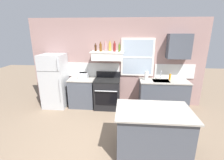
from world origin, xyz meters
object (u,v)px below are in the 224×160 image
Objects in this scene: stove_range at (107,93)px; dish_soap_bottle at (170,77)px; bottle_rose_pink at (106,47)px; kitchen_island at (152,131)px; refrigerator at (55,81)px; toaster at (83,75)px; paper_towel_roll at (146,76)px; bottle_olive_oil_square at (119,48)px; bottle_red_label_wine at (114,47)px; bottle_amber_wine at (101,47)px; bottle_champagne_gold_foil at (110,47)px; bottle_brown_stout at (96,48)px.

stove_range is 6.06× the size of dish_soap_bottle.
bottle_rose_pink is 1.67× the size of dish_soap_bottle.
refrigerator is at bearing 145.71° from kitchen_island.
toaster reaches higher than dish_soap_bottle.
kitchen_island is at bearing -92.49° from paper_towel_roll.
toaster is 1.65× the size of dish_soap_bottle.
bottle_olive_oil_square is at bearing -177.35° from dish_soap_bottle.
refrigerator is at bearing -173.77° from bottle_rose_pink.
toaster is 1.01× the size of bottle_red_label_wine.
bottle_champagne_gold_foil is at bearing 16.19° from bottle_amber_wine.
bottle_amber_wine reaches higher than bottle_brown_stout.
bottle_amber_wine is at bearing -163.81° from bottle_champagne_gold_foil.
bottle_olive_oil_square is at bearing -11.55° from bottle_rose_pink.
bottle_rose_pink is (0.69, 0.09, 0.86)m from toaster.
bottle_brown_stout is 0.91× the size of bottle_olive_oil_square.
bottle_brown_stout is at bearing 125.83° from kitchen_island.
toaster is at bearing -178.83° from bottle_red_label_wine.
bottle_amber_wine is 1.56× the size of dish_soap_bottle.
dish_soap_bottle is at bearing 68.54° from kitchen_island.
bottle_red_label_wine is at bearing 0.50° from bottle_amber_wine.
bottle_rose_pink is at bearing 29.96° from bottle_amber_wine.
bottle_amber_wine is at bearing 178.53° from paper_towel_roll.
bottle_champagne_gold_foil is (1.72, 0.17, 1.04)m from refrigerator.
paper_towel_roll is at bearing -2.30° from bottle_red_label_wine.
bottle_olive_oil_square is at bearing -3.77° from bottle_red_label_wine.
bottle_brown_stout is 0.70m from bottle_olive_oil_square.
refrigerator is at bearing -174.29° from bottle_champagne_gold_foil.
bottle_rose_pink is 1.11× the size of paper_towel_roll.
toaster is 2.63m from dish_soap_bottle.
toaster is 0.98× the size of bottle_champagne_gold_foil.
bottle_red_label_wine reaches higher than stove_range.
bottle_amber_wine is 0.93× the size of bottle_rose_pink.
dish_soap_bottle is (0.71, 0.10, -0.04)m from paper_towel_roll.
bottle_brown_stout is (0.40, 0.04, 0.83)m from toaster.
stove_range is at bearing 0.79° from refrigerator.
refrigerator is at bearing -174.99° from toaster.
bottle_amber_wine is (0.16, -0.03, 0.02)m from bottle_brown_stout.
stove_range is at bearing -68.25° from bottle_rose_pink.
kitchen_island is at bearing -60.69° from bottle_rose_pink.
bottle_rose_pink is at bearing 7.81° from toaster.
paper_towel_roll is at bearing -172.01° from dish_soap_bottle.
kitchen_island is (-0.08, -1.92, -0.59)m from paper_towel_roll.
bottle_brown_stout reaches higher than toaster.
bottle_olive_oil_square is (0.55, -0.01, -0.01)m from bottle_amber_wine.
paper_towel_roll is at bearing 1.83° from stove_range.
bottle_red_label_wine is at bearing 176.23° from bottle_olive_oil_square.
stove_range and dish_soap_bottle have the same top height.
bottle_amber_wine is 0.95× the size of bottle_red_label_wine.
bottle_olive_oil_square is 1.15m from paper_towel_roll.
bottle_brown_stout is 0.16m from bottle_amber_wine.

